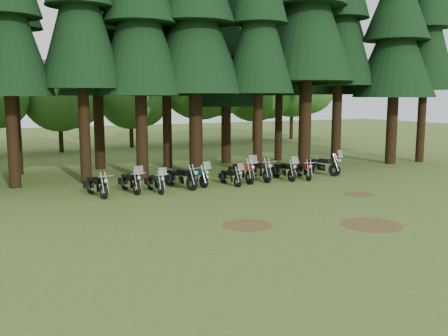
{
  "coord_description": "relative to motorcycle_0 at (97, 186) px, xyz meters",
  "views": [
    {
      "loc": [
        -11.73,
        -17.14,
        4.62
      ],
      "look_at": [
        -0.36,
        5.0,
        1.0
      ],
      "focal_mm": 40.0,
      "sensor_mm": 36.0,
      "label": 1
    }
  ],
  "objects": [
    {
      "name": "decid_7",
      "position": [
        26.07,
        21.11,
        5.76
      ],
      "size": [
        8.44,
        8.2,
        10.55
      ],
      "color": "black",
      "rests_on": "ground"
    },
    {
      "name": "motorcycle_4",
      "position": [
        5.16,
        0.38,
        -0.01
      ],
      "size": [
        0.67,
        2.19,
        1.38
      ],
      "rotation": [
        0.0,
        0.0,
        0.19
      ],
      "color": "black",
      "rests_on": "ground"
    },
    {
      "name": "motorcycle_6",
      "position": [
        7.89,
        0.33,
        0.06
      ],
      "size": [
        0.47,
        2.52,
        1.59
      ],
      "rotation": [
        0.0,
        0.0,
        -0.02
      ],
      "color": "black",
      "rests_on": "ground"
    },
    {
      "name": "decid_5",
      "position": [
        14.91,
        19.99,
        5.77
      ],
      "size": [
        8.45,
        8.21,
        10.56
      ],
      "color": "black",
      "rests_on": "ground"
    },
    {
      "name": "motorcycle_8",
      "position": [
        10.32,
        -0.09,
        0.01
      ],
      "size": [
        0.42,
        2.24,
        1.42
      ],
      "rotation": [
        0.0,
        0.0,
        -0.02
      ],
      "color": "black",
      "rests_on": "ground"
    },
    {
      "name": "dirt_patch_1",
      "position": [
        11.11,
        -5.22,
        -0.46
      ],
      "size": [
        1.4,
        1.4,
        0.01
      ],
      "primitive_type": "cylinder",
      "color": "#4C3D1E",
      "rests_on": "ground"
    },
    {
      "name": "pine_back_1",
      "position": [
        -2.65,
        8.62,
        9.24
      ],
      "size": [
        4.52,
        4.52,
        16.22
      ],
      "color": "black",
      "rests_on": "ground"
    },
    {
      "name": "motorcycle_5",
      "position": [
        6.86,
        -0.29,
        -0.05
      ],
      "size": [
        0.45,
        2.0,
        1.26
      ],
      "rotation": [
        0.0,
        0.0,
        0.09
      ],
      "color": "black",
      "rests_on": "ground"
    },
    {
      "name": "pine_back_4",
      "position": [
        10.65,
        7.53,
        7.78
      ],
      "size": [
        4.94,
        4.94,
        13.78
      ],
      "color": "black",
      "rests_on": "ground"
    },
    {
      "name": "pine_front_10",
      "position": [
        23.13,
        1.91,
        10.13
      ],
      "size": [
        4.25,
        4.25,
        17.69
      ],
      "color": "black",
      "rests_on": "ground"
    },
    {
      "name": "motorcycle_0",
      "position": [
        0.0,
        0.0,
        0.0
      ],
      "size": [
        0.52,
        2.24,
        0.91
      ],
      "rotation": [
        0.0,
        0.0,
        0.17
      ],
      "color": "black",
      "rests_on": "ground"
    },
    {
      "name": "motorcycle_3",
      "position": [
        4.22,
        0.09,
        0.02
      ],
      "size": [
        0.9,
        2.28,
        0.96
      ],
      "rotation": [
        0.0,
        0.0,
        0.33
      ],
      "color": "black",
      "rests_on": "ground"
    },
    {
      "name": "decid_4",
      "position": [
        8.19,
        20.6,
        3.9
      ],
      "size": [
        5.93,
        5.76,
        7.41
      ],
      "color": "black",
      "rests_on": "ground"
    },
    {
      "name": "motorcycle_7",
      "position": [
        9.01,
        0.34,
        0.04
      ],
      "size": [
        0.42,
        2.44,
        0.99
      ],
      "rotation": [
        0.0,
        0.0,
        -0.08
      ],
      "color": "black",
      "rests_on": "ground"
    },
    {
      "name": "pine_back_5",
      "position": [
        14.68,
        7.14,
        9.31
      ],
      "size": [
        3.94,
        3.94,
        16.33
      ],
      "color": "black",
      "rests_on": "ground"
    },
    {
      "name": "motorcycle_9",
      "position": [
        11.54,
        -0.3,
        -0.02
      ],
      "size": [
        0.78,
        2.09,
        0.87
      ],
      "rotation": [
        0.0,
        0.0,
        -0.31
      ],
      "color": "black",
      "rests_on": "ground"
    },
    {
      "name": "pine_back_3",
      "position": [
        6.24,
        7.22,
        9.23
      ],
      "size": [
        4.35,
        4.35,
        16.2
      ],
      "color": "black",
      "rests_on": "ground"
    },
    {
      "name": "decid_3",
      "position": [
        1.9,
        19.41,
        4.05
      ],
      "size": [
        6.12,
        5.95,
        7.65
      ],
      "color": "black",
      "rests_on": "ground"
    },
    {
      "name": "dirt_patch_0",
      "position": [
        3.61,
        -7.72,
        -0.46
      ],
      "size": [
        1.8,
        1.8,
        0.01
      ],
      "primitive_type": "cylinder",
      "color": "#4C3D1E",
      "rests_on": "ground"
    },
    {
      "name": "motorcycle_1",
      "position": [
        1.67,
        0.2,
        0.01
      ],
      "size": [
        0.52,
        2.26,
        1.42
      ],
      "rotation": [
        0.0,
        0.0,
        0.09
      ],
      "color": "black",
      "rests_on": "ground"
    },
    {
      "name": "ground",
      "position": [
        6.61,
        -5.72,
        -0.47
      ],
      "size": [
        120.0,
        120.0,
        0.0
      ],
      "primitive_type": "plane",
      "color": "#3D5A21",
      "rests_on": "ground"
    },
    {
      "name": "motorcycle_2",
      "position": [
        2.76,
        -0.27,
        -0.02
      ],
      "size": [
        0.39,
        2.1,
        1.33
      ],
      "rotation": [
        0.0,
        0.0,
        0.01
      ],
      "color": "black",
      "rests_on": "ground"
    },
    {
      "name": "pine_back_6",
      "position": [
        19.97,
        7.07,
        9.46
      ],
      "size": [
        4.59,
        4.59,
        16.58
      ],
      "color": "black",
      "rests_on": "ground"
    },
    {
      "name": "decid_6",
      "position": [
        21.47,
        21.29,
        4.74
      ],
      "size": [
        7.06,
        6.86,
        8.82
      ],
      "color": "black",
      "rests_on": "ground"
    },
    {
      "name": "dirt_patch_2",
      "position": [
        7.61,
        -9.72,
        -0.46
      ],
      "size": [
        2.2,
        2.2,
        0.01
      ],
      "primitive_type": "cylinder",
      "color": "#4C3D1E",
      "rests_on": "ground"
    },
    {
      "name": "pine_back_2",
      "position": [
        2.23,
        8.68,
        9.29
      ],
      "size": [
        4.85,
        4.85,
        16.3
      ],
      "color": "black",
      "rests_on": "ground"
    },
    {
      "name": "pine_front_9",
      "position": [
        20.55,
        2.11,
        9.05
      ],
      "size": [
        5.44,
        5.44,
        15.89
      ],
      "color": "black",
      "rests_on": "ground"
    },
    {
      "name": "motorcycle_10",
      "position": [
        13.28,
        0.32,
        0.05
      ],
      "size": [
        1.16,
        2.39,
        1.55
      ],
      "rotation": [
        0.0,
        0.0,
        0.37
      ],
      "color": "black",
      "rests_on": "ground"
    }
  ]
}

